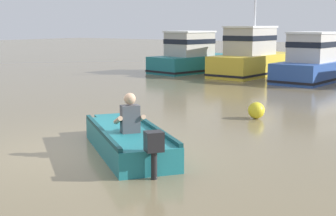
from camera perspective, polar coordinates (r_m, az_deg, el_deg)
The scene contains 6 objects.
ground_plane at distance 9.51m, azimuth -10.94°, elevation -5.11°, with size 120.00×120.00×0.00m, color #7A6B4C.
rowboat_with_person at distance 9.25m, azimuth -4.84°, elevation -3.79°, with size 3.31×2.75×1.19m.
moored_boat_teal at distance 25.15m, azimuth 3.06°, elevation 6.10°, with size 3.03×5.53×2.13m.
moored_boat_yellow at distance 23.78m, azimuth 10.13°, elevation 5.99°, with size 2.36×5.97×4.61m.
moored_boat_blue at distance 22.08m, azimuth 17.27°, elevation 5.16°, with size 2.39×5.90×2.14m.
mooring_buoy at distance 12.74m, azimuth 10.47°, elevation -0.27°, with size 0.44×0.44×0.44m, color yellow.
Camera 1 is at (6.62, -6.39, 2.43)m, focal length 51.16 mm.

